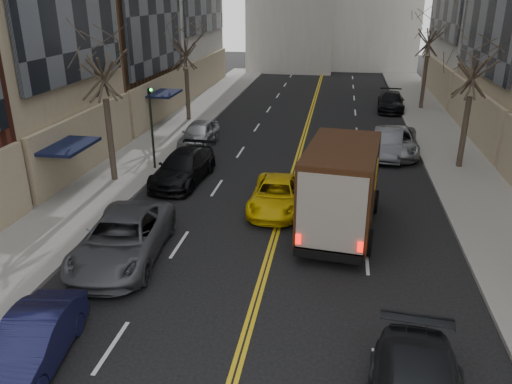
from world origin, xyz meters
TOP-DOWN VIEW (x-y plane):
  - sidewalk_left at (-9.00, 27.00)m, footprint 4.00×66.00m
  - sidewalk_right at (9.00, 27.00)m, footprint 4.00×66.00m
  - tree_lf_mid at (-8.80, 20.00)m, footprint 3.20×3.20m
  - tree_lf_far at (-8.80, 33.00)m, footprint 3.20×3.20m
  - tree_rt_mid at (8.80, 25.00)m, footprint 3.20×3.20m
  - tree_rt_far at (8.80, 40.00)m, footprint 3.20×3.20m
  - traffic_signal at (-7.39, 22.00)m, footprint 0.29×0.26m
  - ups_truck at (2.47, 16.25)m, footprint 3.30×6.94m
  - taxi at (-0.30, 17.97)m, footprint 2.19×4.71m
  - pedestrian at (2.12, 17.85)m, footprint 0.65×0.77m
  - parked_lf_b at (-5.10, 7.05)m, footprint 1.98×4.27m
  - parked_lf_c at (-5.10, 12.63)m, footprint 3.22×6.05m
  - parked_lf_d at (-5.35, 20.61)m, footprint 2.52×5.41m
  - parked_lf_e at (-6.30, 26.95)m, footprint 1.89×4.52m
  - parked_rt_a at (5.10, 26.62)m, footprint 2.17×4.82m
  - parked_rt_b at (5.62, 27.27)m, footprint 2.84×5.58m
  - parked_rt_c at (6.30, 39.25)m, footprint 2.35×5.15m

SIDE VIEW (x-z plane):
  - sidewalk_left at x=-9.00m, z-range 0.00..0.15m
  - sidewalk_right at x=9.00m, z-range 0.00..0.15m
  - taxi at x=-0.30m, z-range 0.00..1.30m
  - parked_lf_b at x=-5.10m, z-range 0.00..1.35m
  - parked_rt_c at x=6.30m, z-range 0.00..1.46m
  - parked_rt_b at x=5.62m, z-range 0.00..1.51m
  - parked_lf_d at x=-5.35m, z-range 0.00..1.53m
  - parked_lf_e at x=-6.30m, z-range 0.00..1.53m
  - parked_rt_a at x=5.10m, z-range 0.00..1.53m
  - parked_lf_c at x=-5.10m, z-range 0.00..1.62m
  - pedestrian at x=2.12m, z-range 0.00..1.80m
  - ups_truck at x=2.47m, z-range 0.01..3.69m
  - traffic_signal at x=-7.39m, z-range 0.47..5.17m
  - tree_lf_far at x=-8.80m, z-range 1.97..10.08m
  - tree_rt_mid at x=8.80m, z-range 2.01..10.33m
  - tree_lf_mid at x=-8.80m, z-range 2.14..11.05m
  - tree_rt_far at x=8.80m, z-range 2.19..11.29m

